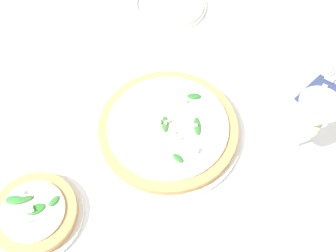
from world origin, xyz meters
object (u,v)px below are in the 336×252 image
(pizza_personal_side, at_px, (35,214))
(side_plate_white, at_px, (170,4))
(pizza_arugula_main, at_px, (168,129))
(wine_glass, at_px, (313,119))
(fork, at_px, (321,91))

(pizza_personal_side, xyz_separation_m, side_plate_white, (0.66, 0.13, -0.01))
(pizza_arugula_main, xyz_separation_m, pizza_personal_side, (-0.32, 0.10, -0.00))
(pizza_personal_side, height_order, wine_glass, wine_glass)
(pizza_personal_side, relative_size, fork, 1.04)
(pizza_arugula_main, xyz_separation_m, side_plate_white, (0.34, 0.24, -0.01))
(pizza_personal_side, relative_size, wine_glass, 1.13)
(pizza_personal_side, relative_size, side_plate_white, 0.92)
(fork, bearing_deg, side_plate_white, 86.46)
(wine_glass, distance_m, fork, 0.20)
(pizza_personal_side, xyz_separation_m, wine_glass, (0.46, -0.36, 0.10))
(pizza_arugula_main, distance_m, fork, 0.39)
(wine_glass, height_order, fork, wine_glass)
(fork, bearing_deg, pizza_arugula_main, 142.77)
(pizza_arugula_main, xyz_separation_m, wine_glass, (0.14, -0.26, 0.10))
(pizza_arugula_main, bearing_deg, wine_glass, -61.54)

